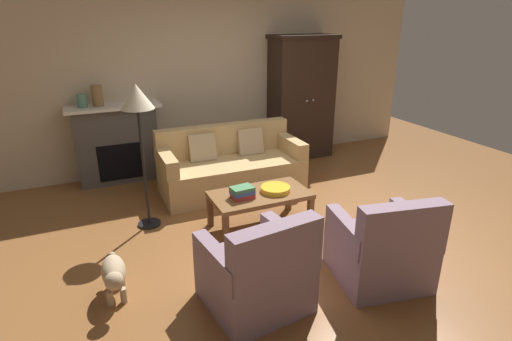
{
  "coord_description": "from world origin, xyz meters",
  "views": [
    {
      "loc": [
        -2.05,
        -3.66,
        2.31
      ],
      "look_at": [
        -0.17,
        0.54,
        0.55
      ],
      "focal_mm": 29.02,
      "sensor_mm": 36.0,
      "label": 1
    }
  ],
  "objects_px": {
    "dog": "(114,274)",
    "fruit_bowl": "(275,189)",
    "armoire": "(301,98)",
    "mantel_vase_bronze": "(97,96)",
    "armchair_near_right": "(382,250)",
    "armchair_near_left": "(258,274)",
    "mantel_vase_jade": "(82,101)",
    "coffee_table": "(260,197)",
    "floor_lamp": "(137,105)",
    "book_stack": "(242,192)",
    "couch": "(231,168)",
    "fireplace": "(117,143)"
  },
  "relations": [
    {
      "from": "couch",
      "to": "floor_lamp",
      "type": "relative_size",
      "value": 1.19
    },
    {
      "from": "fireplace",
      "to": "mantel_vase_jade",
      "type": "distance_m",
      "value": 0.75
    },
    {
      "from": "book_stack",
      "to": "dog",
      "type": "height_order",
      "value": "book_stack"
    },
    {
      "from": "coffee_table",
      "to": "mantel_vase_jade",
      "type": "relative_size",
      "value": 6.15
    },
    {
      "from": "book_stack",
      "to": "armchair_near_left",
      "type": "relative_size",
      "value": 0.29
    },
    {
      "from": "coffee_table",
      "to": "armchair_near_left",
      "type": "relative_size",
      "value": 1.25
    },
    {
      "from": "armoire",
      "to": "mantel_vase_bronze",
      "type": "bearing_deg",
      "value": 178.9
    },
    {
      "from": "fruit_bowl",
      "to": "armchair_near_left",
      "type": "height_order",
      "value": "armchair_near_left"
    },
    {
      "from": "mantel_vase_bronze",
      "to": "floor_lamp",
      "type": "height_order",
      "value": "floor_lamp"
    },
    {
      "from": "fireplace",
      "to": "fruit_bowl",
      "type": "distance_m",
      "value": 2.59
    },
    {
      "from": "armoire",
      "to": "mantel_vase_jade",
      "type": "height_order",
      "value": "armoire"
    },
    {
      "from": "armoire",
      "to": "mantel_vase_jade",
      "type": "bearing_deg",
      "value": 178.97
    },
    {
      "from": "fruit_bowl",
      "to": "book_stack",
      "type": "bearing_deg",
      "value": -179.01
    },
    {
      "from": "fireplace",
      "to": "fruit_bowl",
      "type": "xyz_separation_m",
      "value": [
        1.45,
        -2.14,
        -0.12
      ]
    },
    {
      "from": "dog",
      "to": "fruit_bowl",
      "type": "bearing_deg",
      "value": 18.75
    },
    {
      "from": "armoire",
      "to": "book_stack",
      "type": "xyz_separation_m",
      "value": [
        -1.91,
        -2.07,
        -0.51
      ]
    },
    {
      "from": "armchair_near_right",
      "to": "mantel_vase_jade",
      "type": "bearing_deg",
      "value": 122.74
    },
    {
      "from": "couch",
      "to": "armoire",
      "type": "bearing_deg",
      "value": 29.09
    },
    {
      "from": "fruit_bowl",
      "to": "floor_lamp",
      "type": "distance_m",
      "value": 1.74
    },
    {
      "from": "mantel_vase_jade",
      "to": "armchair_near_right",
      "type": "bearing_deg",
      "value": -57.26
    },
    {
      "from": "floor_lamp",
      "to": "dog",
      "type": "distance_m",
      "value": 1.76
    },
    {
      "from": "book_stack",
      "to": "couch",
      "type": "bearing_deg",
      "value": 75.29
    },
    {
      "from": "fruit_bowl",
      "to": "armchair_near_right",
      "type": "distance_m",
      "value": 1.41
    },
    {
      "from": "fruit_bowl",
      "to": "armchair_near_right",
      "type": "relative_size",
      "value": 0.37
    },
    {
      "from": "fruit_bowl",
      "to": "floor_lamp",
      "type": "height_order",
      "value": "floor_lamp"
    },
    {
      "from": "couch",
      "to": "armchair_near_right",
      "type": "bearing_deg",
      "value": -78.9
    },
    {
      "from": "armoire",
      "to": "armchair_near_right",
      "type": "distance_m",
      "value": 3.64
    },
    {
      "from": "armchair_near_left",
      "to": "armoire",
      "type": "bearing_deg",
      "value": 55.32
    },
    {
      "from": "armoire",
      "to": "book_stack",
      "type": "bearing_deg",
      "value": -132.61
    },
    {
      "from": "armoire",
      "to": "book_stack",
      "type": "relative_size",
      "value": 7.72
    },
    {
      "from": "armchair_near_right",
      "to": "armchair_near_left",
      "type": "bearing_deg",
      "value": 174.0
    },
    {
      "from": "armoire",
      "to": "floor_lamp",
      "type": "height_order",
      "value": "armoire"
    },
    {
      "from": "armoire",
      "to": "mantel_vase_bronze",
      "type": "xyz_separation_m",
      "value": [
        -3.13,
        0.06,
        0.26
      ]
    },
    {
      "from": "mantel_vase_bronze",
      "to": "armchair_near_left",
      "type": "distance_m",
      "value": 3.58
    },
    {
      "from": "coffee_table",
      "to": "mantel_vase_jade",
      "type": "xyz_separation_m",
      "value": [
        -1.65,
        2.09,
        0.84
      ]
    },
    {
      "from": "armoire",
      "to": "mantel_vase_bronze",
      "type": "height_order",
      "value": "armoire"
    },
    {
      "from": "mantel_vase_jade",
      "to": "armchair_near_right",
      "type": "distance_m",
      "value": 4.22
    },
    {
      "from": "coffee_table",
      "to": "fireplace",
      "type": "bearing_deg",
      "value": 121.06
    },
    {
      "from": "armchair_near_right",
      "to": "floor_lamp",
      "type": "bearing_deg",
      "value": 131.86
    },
    {
      "from": "armoire",
      "to": "couch",
      "type": "relative_size",
      "value": 1.03
    },
    {
      "from": "armoire",
      "to": "couch",
      "type": "distance_m",
      "value": 1.95
    },
    {
      "from": "armchair_near_left",
      "to": "floor_lamp",
      "type": "xyz_separation_m",
      "value": [
        -0.56,
        1.81,
        1.09
      ]
    },
    {
      "from": "mantel_vase_bronze",
      "to": "floor_lamp",
      "type": "relative_size",
      "value": 0.17
    },
    {
      "from": "armchair_near_right",
      "to": "dog",
      "type": "distance_m",
      "value": 2.35
    },
    {
      "from": "couch",
      "to": "mantel_vase_jade",
      "type": "distance_m",
      "value": 2.17
    },
    {
      "from": "couch",
      "to": "fruit_bowl",
      "type": "height_order",
      "value": "couch"
    },
    {
      "from": "dog",
      "to": "mantel_vase_bronze",
      "type": "bearing_deg",
      "value": 85.63
    },
    {
      "from": "armchair_near_right",
      "to": "armoire",
      "type": "bearing_deg",
      "value": 72.09
    },
    {
      "from": "mantel_vase_bronze",
      "to": "book_stack",
      "type": "bearing_deg",
      "value": -60.16
    },
    {
      "from": "couch",
      "to": "book_stack",
      "type": "distance_m",
      "value": 1.24
    }
  ]
}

